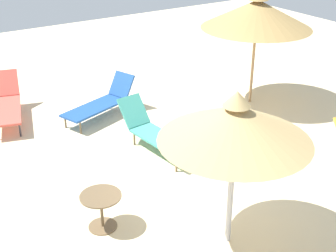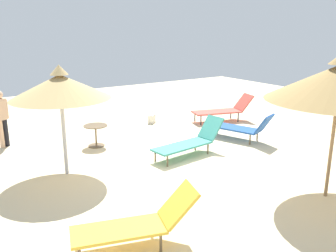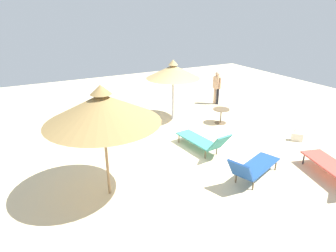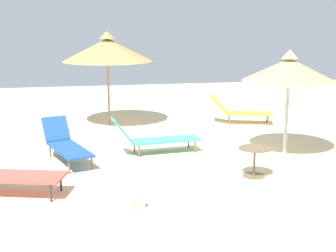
# 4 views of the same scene
# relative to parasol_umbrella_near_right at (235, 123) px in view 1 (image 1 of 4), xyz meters

# --- Properties ---
(ground) EXTENTS (24.00, 24.00, 0.10)m
(ground) POSITION_rel_parasol_umbrella_near_right_xyz_m (-1.03, -2.58, -2.10)
(ground) COLOR beige
(parasol_umbrella_near_right) EXTENTS (2.21, 2.21, 2.53)m
(parasol_umbrella_near_right) POSITION_rel_parasol_umbrella_near_right_xyz_m (0.00, 0.00, 0.00)
(parasol_umbrella_near_right) COLOR #B2B2B7
(parasol_umbrella_near_right) RESTS_ON ground
(parasol_umbrella_front) EXTENTS (2.73, 2.73, 2.87)m
(parasol_umbrella_front) POSITION_rel_parasol_umbrella_near_right_xyz_m (-4.05, -4.00, 0.27)
(parasol_umbrella_front) COLOR olive
(parasol_umbrella_front) RESTS_ON ground
(lounge_chair_edge) EXTENTS (2.09, 1.24, 0.90)m
(lounge_chair_edge) POSITION_rel_parasol_umbrella_near_right_xyz_m (-0.36, -5.24, -1.64)
(lounge_chair_edge) COLOR #1E478C
(lounge_chair_edge) RESTS_ON ground
(lounge_chair_center) EXTENTS (1.26, 2.28, 0.94)m
(lounge_chair_center) POSITION_rel_parasol_umbrella_near_right_xyz_m (1.64, -6.37, -1.61)
(lounge_chair_center) COLOR #CC4C3F
(lounge_chair_center) RESTS_ON ground
(lounge_chair_far_right) EXTENTS (0.81, 2.18, 0.92)m
(lounge_chair_far_right) POSITION_rel_parasol_umbrella_near_right_xyz_m (-0.59, -3.17, -1.65)
(lounge_chair_far_right) COLOR teal
(lounge_chair_far_right) RESTS_ON ground
(side_table_round) EXTENTS (0.67, 0.67, 0.62)m
(side_table_round) POSITION_rel_parasol_umbrella_near_right_xyz_m (1.51, -1.36, -1.62)
(side_table_round) COLOR brown
(side_table_round) RESTS_ON ground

